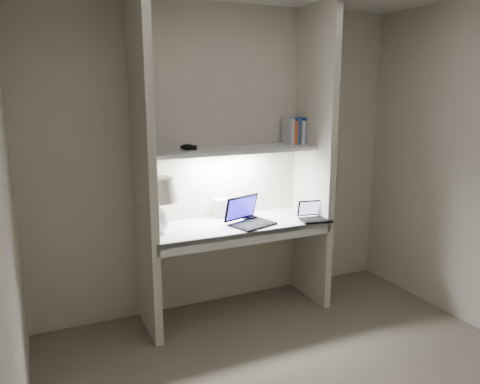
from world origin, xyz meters
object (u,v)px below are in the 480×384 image
table_lamp (158,196)px  book_row (297,131)px  speaker (221,208)px  laptop_netbook (314,216)px  laptop_main (249,218)px

table_lamp → book_row: (1.29, 0.20, 0.41)m
speaker → laptop_netbook: bearing=-40.6°
laptop_main → speaker: 0.31m
book_row → table_lamp: bearing=-171.3°
laptop_main → laptop_netbook: (0.55, -0.11, -0.01)m
laptop_netbook → book_row: size_ratio=1.22×
laptop_netbook → speaker: size_ratio=1.72×
speaker → book_row: bearing=-14.1°
table_lamp → laptop_netbook: (1.27, -0.15, -0.25)m
laptop_netbook → speaker: bearing=160.9°
table_lamp → book_row: 1.36m
table_lamp → speaker: table_lamp is taller
table_lamp → book_row: bearing=8.7°
laptop_main → book_row: size_ratio=1.77×
laptop_netbook → book_row: 0.75m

